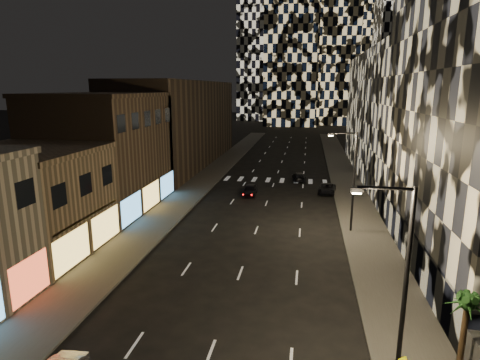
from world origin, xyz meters
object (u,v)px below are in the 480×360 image
(car_dark_oncoming, at_px, (299,177))
(palm_tree, at_px, (467,308))
(car_dark_midlane, at_px, (250,190))
(car_dark_rightlane, at_px, (327,189))
(streetlight_far, at_px, (351,175))
(streetlight_near, at_px, (400,276))

(car_dark_oncoming, xyz_separation_m, palm_tree, (8.14, -39.07, 2.98))
(car_dark_midlane, xyz_separation_m, car_dark_oncoming, (5.73, 9.07, -0.09))
(car_dark_oncoming, bearing_deg, car_dark_rightlane, 111.93)
(streetlight_far, relative_size, car_dark_midlane, 2.26)
(car_dark_rightlane, bearing_deg, car_dark_midlane, -157.63)
(car_dark_rightlane, height_order, palm_tree, palm_tree)
(car_dark_oncoming, bearing_deg, streetlight_near, 89.73)
(streetlight_far, distance_m, car_dark_oncoming, 21.33)
(streetlight_far, xyz_separation_m, car_dark_midlane, (-10.73, 11.11, -4.67))
(streetlight_far, distance_m, car_dark_rightlane, 14.56)
(streetlight_far, distance_m, palm_tree, 19.23)
(streetlight_far, relative_size, car_dark_rightlane, 2.10)
(car_dark_rightlane, bearing_deg, streetlight_far, -77.38)
(streetlight_near, bearing_deg, car_dark_rightlane, 92.30)
(car_dark_rightlane, relative_size, palm_tree, 1.03)
(car_dark_oncoming, bearing_deg, palm_tree, 94.41)
(car_dark_oncoming, bearing_deg, streetlight_far, 96.55)
(palm_tree, bearing_deg, car_dark_midlane, 114.82)
(streetlight_far, xyz_separation_m, car_dark_oncoming, (-5.00, 20.18, -4.77))
(car_dark_oncoming, distance_m, car_dark_rightlane, 7.44)
(car_dark_midlane, distance_m, car_dark_oncoming, 10.73)
(streetlight_near, xyz_separation_m, car_dark_rightlane, (-1.35, 33.69, -4.76))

